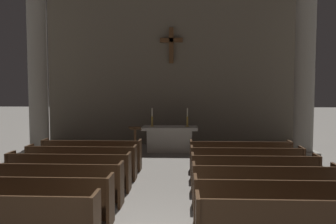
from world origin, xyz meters
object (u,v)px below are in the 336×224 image
Objects in this scene: pew_left_row_4 at (69,172)px; pew_left_row_6 at (92,155)px; candlestick_left at (152,120)px; lectern at (135,143)px; pew_left_row_3 at (53,183)px; altar at (170,138)px; candlestick_right at (187,121)px; pew_right_row_6 at (240,156)px; pew_left_row_5 at (82,162)px; column_left_second at (38,65)px; pew_left_row_2 at (31,199)px; pew_left_row_1 at (1,222)px; column_right_second at (305,64)px; pew_right_row_2 at (278,203)px; pew_right_row_4 at (254,174)px; pew_right_row_5 at (246,164)px; pew_right_row_3 at (264,186)px.

pew_left_row_4 and pew_left_row_6 have the same top height.
candlestick_left is 1.48m from lectern.
candlestick_left is at bearing 76.29° from pew_left_row_3.
candlestick_right reaches higher than altar.
pew_left_row_4 is 5.05m from pew_right_row_6.
pew_left_row_5 is 0.44× the size of column_left_second.
pew_left_row_4 is at bearing -60.04° from column_left_second.
pew_left_row_2 and pew_left_row_4 have the same top height.
pew_left_row_6 is 3.66m from candlestick_left.
lectern is at bearing -113.28° from candlestick_left.
altar is 1.71m from lectern.
column_right_second is at bearing 47.61° from pew_left_row_1.
pew_left_row_5 is 3.28m from lectern.
pew_left_row_4 is 0.44× the size of column_right_second.
pew_right_row_2 is (4.56, 0.00, 0.00)m from pew_left_row_2.
column_left_second is at bearing -172.06° from altar.
column_left_second is at bearing 172.37° from lectern.
pew_left_row_5 is 8.63m from column_right_second.
column_left_second and column_right_second have the same top height.
pew_left_row_4 is 2.64× the size of lectern.
pew_left_row_4 is 4.16× the size of candlestick_right.
candlestick_left reaches higher than pew_left_row_6.
pew_right_row_2 is at bearing 0.00° from pew_left_row_2.
pew_right_row_4 is (0.00, 2.18, 0.00)m from pew_right_row_2.
pew_right_row_6 is 4.16× the size of candlestick_right.
pew_right_row_6 is (0.00, 1.09, 0.00)m from pew_right_row_5.
pew_left_row_1 is at bearing -154.48° from pew_right_row_3.
pew_right_row_2 is (4.56, -4.36, 0.00)m from pew_left_row_6.
pew_right_row_6 is 0.44× the size of column_right_second.
pew_left_row_5 and pew_right_row_4 have the same top height.
candlestick_left is at bearing 69.82° from pew_left_row_5.
column_left_second is (-2.71, 7.96, 2.94)m from pew_left_row_1.
pew_left_row_6 is at bearing 90.00° from pew_left_row_4.
candlestick_left is at bearing 180.00° from altar.
pew_right_row_2 is at bearing -90.00° from pew_right_row_3.
candlestick_left reaches higher than pew_right_row_3.
pew_left_row_3 is 1.39× the size of altar.
pew_right_row_6 is 8.23m from column_left_second.
pew_left_row_4 is 0.44× the size of column_left_second.
column_left_second is at bearing 119.96° from pew_left_row_4.
candlestick_right is at bearing 116.20° from pew_right_row_6.
pew_right_row_3 is at bearing -13.43° from pew_left_row_4.
candlestick_left is 1.00× the size of candlestick_right.
pew_left_row_3 is at bearing 90.00° from pew_left_row_2.
pew_right_row_2 is 10.42m from column_left_second.
pew_left_row_4 is 5.05m from pew_right_row_2.
pew_left_row_4 and pew_right_row_2 have the same top height.
column_left_second reaches higher than pew_left_row_4.
column_left_second reaches higher than pew_left_row_5.
pew_right_row_2 and pew_right_row_3 have the same top height.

